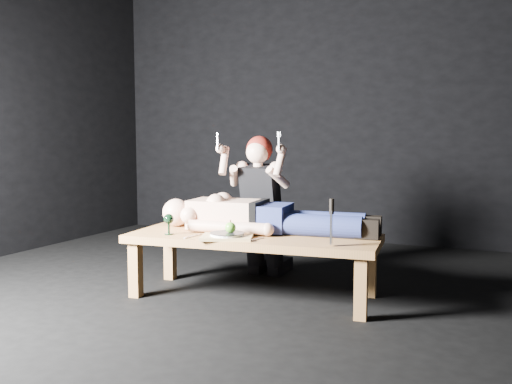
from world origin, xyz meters
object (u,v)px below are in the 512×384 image
(goblet, at_px, (169,224))
(serving_tray, at_px, (227,237))
(table, at_px, (253,266))
(kneeling_woman, at_px, (264,205))
(lying_man, at_px, (267,213))
(carving_knife, at_px, (331,222))

(goblet, bearing_deg, serving_tray, 2.92)
(table, distance_m, kneeling_woman, 0.72)
(table, xyz_separation_m, goblet, (-0.55, -0.24, 0.30))
(lying_man, relative_size, kneeling_woman, 1.54)
(table, bearing_deg, carving_knife, -21.87)
(serving_tray, bearing_deg, kneeling_woman, 94.91)
(serving_tray, relative_size, carving_knife, 1.14)
(table, xyz_separation_m, kneeling_woman, (-0.17, 0.60, 0.37))
(table, relative_size, carving_knife, 5.87)
(lying_man, distance_m, goblet, 0.72)
(table, distance_m, goblet, 0.67)
(lying_man, relative_size, goblet, 12.30)
(kneeling_woman, bearing_deg, carving_knife, -43.51)
(serving_tray, height_order, carving_knife, carving_knife)
(table, height_order, lying_man, lying_man)
(lying_man, distance_m, serving_tray, 0.43)
(lying_man, bearing_deg, serving_tray, -115.65)
(serving_tray, xyz_separation_m, carving_knife, (0.72, 0.03, 0.14))
(serving_tray, relative_size, goblet, 2.32)
(lying_man, xyz_separation_m, kneeling_woman, (-0.21, 0.43, 0.01))
(serving_tray, bearing_deg, goblet, -177.08)
(kneeling_woman, distance_m, serving_tray, 0.82)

